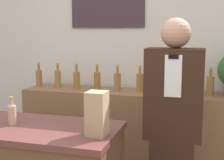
% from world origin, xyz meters
% --- Properties ---
extents(back_wall, '(5.20, 0.09, 2.70)m').
position_xyz_m(back_wall, '(0.00, 2.00, 1.36)').
color(back_wall, silver).
rests_on(back_wall, ground_plane).
extents(back_shelf, '(2.40, 0.42, 0.97)m').
position_xyz_m(back_shelf, '(0.24, 1.73, 0.48)').
color(back_shelf, '#8E6642').
rests_on(back_shelf, ground_plane).
extents(shopkeeper, '(0.42, 0.26, 1.66)m').
position_xyz_m(shopkeeper, '(0.64, 1.03, 0.83)').
color(shopkeeper, '#331E14').
rests_on(shopkeeper, ground_plane).
extents(paper_bag, '(0.12, 0.13, 0.28)m').
position_xyz_m(paper_bag, '(0.22, 0.49, 1.06)').
color(paper_bag, tan).
rests_on(paper_bag, display_counter).
extents(counter_bottle_4, '(0.06, 0.06, 0.20)m').
position_xyz_m(counter_bottle_4, '(-0.42, 0.54, 1.00)').
color(counter_bottle_4, tan).
rests_on(counter_bottle_4, display_counter).
extents(shelf_bottle_0, '(0.07, 0.07, 0.27)m').
position_xyz_m(shelf_bottle_0, '(-0.88, 1.74, 1.07)').
color(shelf_bottle_0, '#986739').
rests_on(shelf_bottle_0, back_shelf).
extents(shelf_bottle_1, '(0.07, 0.07, 0.27)m').
position_xyz_m(shelf_bottle_1, '(-0.66, 1.75, 1.07)').
color(shelf_bottle_1, '#A1713D').
rests_on(shelf_bottle_1, back_shelf).
extents(shelf_bottle_2, '(0.07, 0.07, 0.27)m').
position_xyz_m(shelf_bottle_2, '(-0.43, 1.73, 1.07)').
color(shelf_bottle_2, '#A06D32').
rests_on(shelf_bottle_2, back_shelf).
extents(shelf_bottle_3, '(0.07, 0.07, 0.27)m').
position_xyz_m(shelf_bottle_3, '(-0.21, 1.74, 1.07)').
color(shelf_bottle_3, '#9A6732').
rests_on(shelf_bottle_3, back_shelf).
extents(shelf_bottle_4, '(0.07, 0.07, 0.27)m').
position_xyz_m(shelf_bottle_4, '(0.01, 1.72, 1.07)').
color(shelf_bottle_4, '#A4693D').
rests_on(shelf_bottle_4, back_shelf).
extents(shelf_bottle_5, '(0.07, 0.07, 0.27)m').
position_xyz_m(shelf_bottle_5, '(0.24, 1.75, 1.07)').
color(shelf_bottle_5, '#A56C37').
rests_on(shelf_bottle_5, back_shelf).
extents(shelf_bottle_6, '(0.07, 0.07, 0.27)m').
position_xyz_m(shelf_bottle_6, '(0.46, 1.73, 1.07)').
color(shelf_bottle_6, '#9B6C3A').
rests_on(shelf_bottle_6, back_shelf).
extents(shelf_bottle_7, '(0.07, 0.07, 0.27)m').
position_xyz_m(shelf_bottle_7, '(0.68, 1.73, 1.07)').
color(shelf_bottle_7, '#A36934').
rests_on(shelf_bottle_7, back_shelf).
extents(shelf_bottle_8, '(0.07, 0.07, 0.27)m').
position_xyz_m(shelf_bottle_8, '(0.91, 1.74, 1.07)').
color(shelf_bottle_8, olive).
rests_on(shelf_bottle_8, back_shelf).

